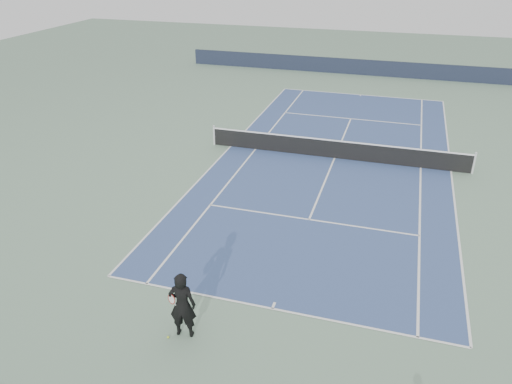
# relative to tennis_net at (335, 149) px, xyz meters

# --- Properties ---
(ground) EXTENTS (80.00, 80.00, 0.00)m
(ground) POSITION_rel_tennis_net_xyz_m (0.00, 0.00, -0.50)
(ground) COLOR slate
(court_surface) EXTENTS (10.97, 23.77, 0.01)m
(court_surface) POSITION_rel_tennis_net_xyz_m (0.00, 0.00, -0.50)
(court_surface) COLOR #33497A
(court_surface) RESTS_ON ground
(tennis_net) EXTENTS (12.90, 0.10, 1.07)m
(tennis_net) POSITION_rel_tennis_net_xyz_m (0.00, 0.00, 0.00)
(tennis_net) COLOR silver
(tennis_net) RESTS_ON ground
(windscreen_far) EXTENTS (30.00, 0.25, 1.20)m
(windscreen_far) POSITION_rel_tennis_net_xyz_m (0.00, 17.88, 0.10)
(windscreen_far) COLOR black
(windscreen_far) RESTS_ON ground
(tennis_player) EXTENTS (0.87, 0.66, 2.01)m
(tennis_player) POSITION_rel_tennis_net_xyz_m (-2.04, -13.58, 0.50)
(tennis_player) COLOR black
(tennis_player) RESTS_ON ground
(tennis_ball) EXTENTS (0.07, 0.07, 0.07)m
(tennis_ball) POSITION_rel_tennis_net_xyz_m (-2.41, -13.86, -0.47)
(tennis_ball) COLOR #C2D92C
(tennis_ball) RESTS_ON ground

